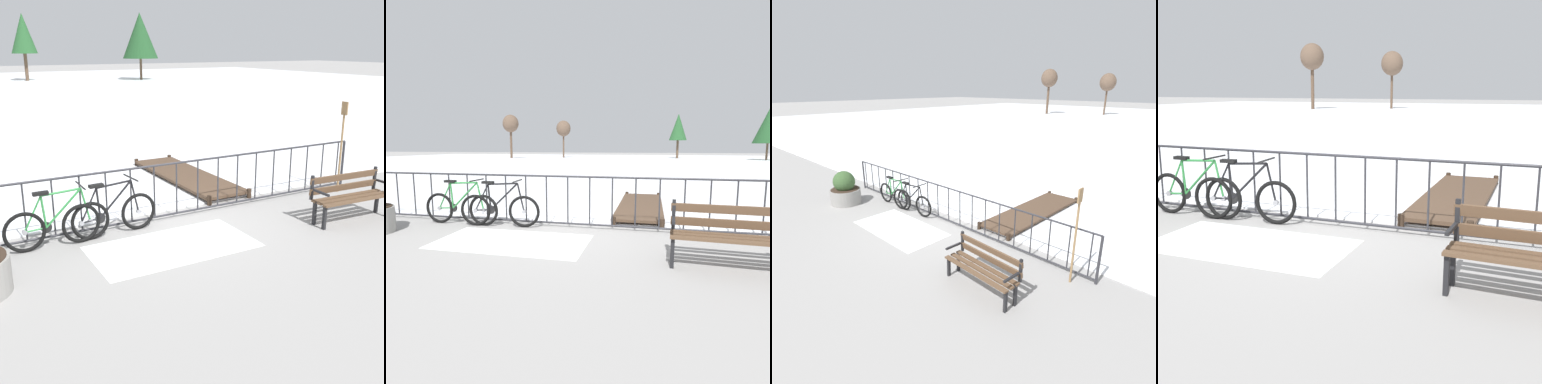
# 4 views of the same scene
# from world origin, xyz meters

# --- Properties ---
(ground_plane) EXTENTS (160.00, 160.00, 0.00)m
(ground_plane) POSITION_xyz_m (0.00, 0.00, 0.00)
(ground_plane) COLOR gray
(snow_patch) EXTENTS (2.65, 1.40, 0.01)m
(snow_patch) POSITION_xyz_m (-0.47, -1.20, 0.00)
(snow_patch) COLOR white
(snow_patch) RESTS_ON ground
(railing_fence) EXTENTS (9.06, 0.06, 1.07)m
(railing_fence) POSITION_xyz_m (-0.00, 0.00, 0.56)
(railing_fence) COLOR #2D2D33
(railing_fence) RESTS_ON ground
(bicycle_near_railing) EXTENTS (1.71, 0.52, 0.97)m
(bicycle_near_railing) POSITION_xyz_m (-1.17, -0.26, 0.37)
(bicycle_near_railing) COLOR black
(bicycle_near_railing) RESTS_ON ground
(bicycle_second) EXTENTS (1.71, 0.52, 0.97)m
(bicycle_second) POSITION_xyz_m (-2.05, -0.27, 0.37)
(bicycle_second) COLOR black
(bicycle_second) RESTS_ON ground
(park_bench) EXTENTS (1.63, 0.57, 0.89)m
(park_bench) POSITION_xyz_m (2.96, -1.65, 0.51)
(park_bench) COLOR brown
(park_bench) RESTS_ON ground
(oar_upright) EXTENTS (0.04, 0.16, 1.98)m
(oar_upright) POSITION_xyz_m (4.10, -0.29, 1.14)
(oar_upright) COLOR #937047
(oar_upright) RESTS_ON ground
(wooden_dock) EXTENTS (1.10, 3.87, 0.20)m
(wooden_dock) POSITION_xyz_m (1.62, 2.19, 0.12)
(wooden_dock) COLOR #4C3828
(wooden_dock) RESTS_ON ground
(tree_far_west) EXTENTS (2.35, 2.35, 6.06)m
(tree_far_west) POSITION_xyz_m (5.29, 40.06, 4.23)
(tree_far_west) COLOR brown
(tree_far_west) RESTS_ON ground
(tree_centre) EXTENTS (3.37, 3.37, 6.18)m
(tree_centre) POSITION_xyz_m (15.27, 36.22, 4.09)
(tree_centre) COLOR brown
(tree_centre) RESTS_ON ground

